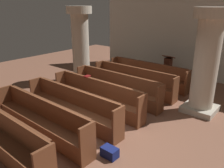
{
  "coord_description": "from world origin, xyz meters",
  "views": [
    {
      "loc": [
        3.61,
        -4.02,
        3.21
      ],
      "look_at": [
        -0.88,
        1.3,
        0.75
      ],
      "focal_mm": 36.63,
      "sensor_mm": 36.0,
      "label": 1
    }
  ],
  "objects_px": {
    "pew_row_5": "(41,118)",
    "pew_row_1": "(133,79)",
    "pillar_aisle_side": "(206,61)",
    "pillar_far_side": "(80,43)",
    "lectern": "(168,69)",
    "pew_row_6": "(1,134)",
    "pew_row_0": "(147,73)",
    "hymn_book": "(87,76)",
    "pew_row_3": "(96,95)",
    "kneeler_box_navy": "(110,152)",
    "pew_row_4": "(72,105)",
    "pew_row_2": "(117,86)"
  },
  "relations": [
    {
      "from": "pew_row_6",
      "to": "pillar_aisle_side",
      "type": "distance_m",
      "value": 5.75
    },
    {
      "from": "pillar_aisle_side",
      "to": "pillar_far_side",
      "type": "xyz_separation_m",
      "value": [
        -5.14,
        -0.25,
        0.0
      ]
    },
    {
      "from": "lectern",
      "to": "pew_row_6",
      "type": "bearing_deg",
      "value": -92.04
    },
    {
      "from": "pew_row_0",
      "to": "hymn_book",
      "type": "bearing_deg",
      "value": -101.52
    },
    {
      "from": "pew_row_2",
      "to": "kneeler_box_navy",
      "type": "bearing_deg",
      "value": -53.61
    },
    {
      "from": "pew_row_5",
      "to": "pew_row_6",
      "type": "height_order",
      "value": "same"
    },
    {
      "from": "pew_row_0",
      "to": "pew_row_5",
      "type": "bearing_deg",
      "value": -90.0
    },
    {
      "from": "pew_row_4",
      "to": "hymn_book",
      "type": "distance_m",
      "value": 1.4
    },
    {
      "from": "pew_row_0",
      "to": "pillar_aisle_side",
      "type": "bearing_deg",
      "value": -22.19
    },
    {
      "from": "pew_row_5",
      "to": "pillar_aisle_side",
      "type": "relative_size",
      "value": 1.12
    },
    {
      "from": "pew_row_1",
      "to": "pillar_aisle_side",
      "type": "relative_size",
      "value": 1.12
    },
    {
      "from": "pew_row_4",
      "to": "pew_row_6",
      "type": "xyz_separation_m",
      "value": [
        0.0,
        -2.02,
        0.0
      ]
    },
    {
      "from": "pew_row_2",
      "to": "pew_row_6",
      "type": "distance_m",
      "value": 4.04
    },
    {
      "from": "pew_row_1",
      "to": "kneeler_box_navy",
      "type": "distance_m",
      "value": 4.1
    },
    {
      "from": "pew_row_4",
      "to": "lectern",
      "type": "height_order",
      "value": "lectern"
    },
    {
      "from": "pew_row_5",
      "to": "hymn_book",
      "type": "xyz_separation_m",
      "value": [
        -0.58,
        2.2,
        0.45
      ]
    },
    {
      "from": "pew_row_3",
      "to": "kneeler_box_navy",
      "type": "xyz_separation_m",
      "value": [
        1.92,
        -1.59,
        -0.37
      ]
    },
    {
      "from": "pew_row_0",
      "to": "pew_row_6",
      "type": "distance_m",
      "value": 6.06
    },
    {
      "from": "pew_row_2",
      "to": "pew_row_3",
      "type": "relative_size",
      "value": 1.0
    },
    {
      "from": "pew_row_1",
      "to": "pillar_aisle_side",
      "type": "xyz_separation_m",
      "value": [
        2.59,
        -0.05,
        1.14
      ]
    },
    {
      "from": "lectern",
      "to": "pew_row_0",
      "type": "bearing_deg",
      "value": -101.62
    },
    {
      "from": "pew_row_5",
      "to": "hymn_book",
      "type": "relative_size",
      "value": 16.56
    },
    {
      "from": "pew_row_0",
      "to": "lectern",
      "type": "bearing_deg",
      "value": 78.38
    },
    {
      "from": "pew_row_4",
      "to": "pew_row_5",
      "type": "distance_m",
      "value": 1.01
    },
    {
      "from": "pew_row_6",
      "to": "hymn_book",
      "type": "xyz_separation_m",
      "value": [
        -0.58,
        3.21,
        0.45
      ]
    },
    {
      "from": "pew_row_3",
      "to": "pillar_far_side",
      "type": "xyz_separation_m",
      "value": [
        -2.54,
        1.72,
        1.14
      ]
    },
    {
      "from": "pew_row_6",
      "to": "kneeler_box_navy",
      "type": "distance_m",
      "value": 2.43
    },
    {
      "from": "pew_row_4",
      "to": "pew_row_5",
      "type": "bearing_deg",
      "value": -90.0
    },
    {
      "from": "hymn_book",
      "to": "lectern",
      "type": "bearing_deg",
      "value": 78.45
    },
    {
      "from": "pew_row_1",
      "to": "pew_row_5",
      "type": "xyz_separation_m",
      "value": [
        0.0,
        -4.04,
        0.0
      ]
    },
    {
      "from": "pew_row_3",
      "to": "lectern",
      "type": "bearing_deg",
      "value": 86.53
    },
    {
      "from": "pew_row_2",
      "to": "hymn_book",
      "type": "relative_size",
      "value": 16.56
    },
    {
      "from": "pew_row_6",
      "to": "hymn_book",
      "type": "height_order",
      "value": "hymn_book"
    },
    {
      "from": "pew_row_1",
      "to": "kneeler_box_navy",
      "type": "bearing_deg",
      "value": -62.04
    },
    {
      "from": "pew_row_2",
      "to": "pew_row_4",
      "type": "bearing_deg",
      "value": -90.0
    },
    {
      "from": "pew_row_4",
      "to": "pew_row_6",
      "type": "height_order",
      "value": "same"
    },
    {
      "from": "pew_row_1",
      "to": "pew_row_3",
      "type": "distance_m",
      "value": 2.02
    },
    {
      "from": "pew_row_5",
      "to": "kneeler_box_navy",
      "type": "bearing_deg",
      "value": 12.7
    },
    {
      "from": "pew_row_3",
      "to": "pew_row_4",
      "type": "relative_size",
      "value": 1.0
    },
    {
      "from": "pew_row_0",
      "to": "pew_row_1",
      "type": "distance_m",
      "value": 1.01
    },
    {
      "from": "lectern",
      "to": "pew_row_4",
      "type": "bearing_deg",
      "value": -92.81
    },
    {
      "from": "pew_row_0",
      "to": "pillar_aisle_side",
      "type": "relative_size",
      "value": 1.12
    },
    {
      "from": "pew_row_0",
      "to": "pew_row_4",
      "type": "bearing_deg",
      "value": -90.0
    },
    {
      "from": "pew_row_3",
      "to": "lectern",
      "type": "distance_m",
      "value": 4.31
    },
    {
      "from": "pew_row_3",
      "to": "hymn_book",
      "type": "distance_m",
      "value": 0.76
    },
    {
      "from": "pew_row_2",
      "to": "kneeler_box_navy",
      "type": "distance_m",
      "value": 3.25
    },
    {
      "from": "pew_row_3",
      "to": "lectern",
      "type": "height_order",
      "value": "lectern"
    },
    {
      "from": "pew_row_1",
      "to": "pew_row_5",
      "type": "height_order",
      "value": "same"
    },
    {
      "from": "pew_row_5",
      "to": "hymn_book",
      "type": "bearing_deg",
      "value": 104.78
    },
    {
      "from": "pew_row_5",
      "to": "pew_row_1",
      "type": "bearing_deg",
      "value": 90.0
    }
  ]
}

